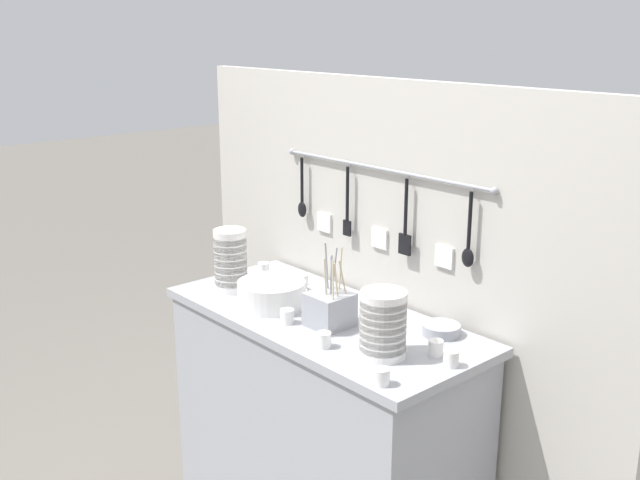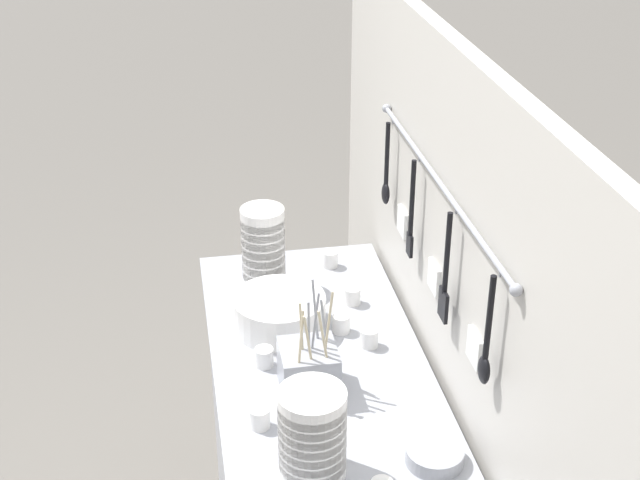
# 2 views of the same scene
# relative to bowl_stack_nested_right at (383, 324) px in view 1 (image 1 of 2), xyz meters

# --- Properties ---
(counter) EXTENTS (1.15, 0.51, 0.87)m
(counter) POSITION_rel_bowl_stack_nested_right_xyz_m (-0.35, 0.08, -0.53)
(counter) COLOR #9EA0A8
(counter) RESTS_ON ground
(back_wall) EXTENTS (1.95, 0.08, 1.63)m
(back_wall) POSITION_rel_bowl_stack_nested_right_xyz_m (-0.35, 0.37, -0.15)
(back_wall) COLOR #BCB7AD
(back_wall) RESTS_ON ground
(bowl_stack_nested_right) EXTENTS (0.14, 0.14, 0.20)m
(bowl_stack_nested_right) POSITION_rel_bowl_stack_nested_right_xyz_m (0.00, 0.00, 0.00)
(bowl_stack_nested_right) COLOR white
(bowl_stack_nested_right) RESTS_ON counter
(bowl_stack_back_corner) EXTENTS (0.12, 0.12, 0.23)m
(bowl_stack_back_corner) POSITION_rel_bowl_stack_nested_right_xyz_m (-0.75, -0.01, 0.01)
(bowl_stack_back_corner) COLOR white
(bowl_stack_back_corner) RESTS_ON counter
(plate_stack) EXTENTS (0.23, 0.23, 0.09)m
(plate_stack) POSITION_rel_bowl_stack_nested_right_xyz_m (-0.53, 0.01, -0.06)
(plate_stack) COLOR white
(plate_stack) RESTS_ON counter
(steel_mixing_bowl) EXTENTS (0.12, 0.12, 0.03)m
(steel_mixing_bowl) POSITION_rel_bowl_stack_nested_right_xyz_m (0.01, 0.25, -0.08)
(steel_mixing_bowl) COLOR #93969E
(steel_mixing_bowl) RESTS_ON counter
(cutlery_caddy) EXTENTS (0.13, 0.13, 0.27)m
(cutlery_caddy) POSITION_rel_bowl_stack_nested_right_xyz_m (-0.27, 0.04, -0.04)
(cutlery_caddy) COLOR #93969E
(cutlery_caddy) RESTS_ON counter
(cup_by_caddy) EXTENTS (0.04, 0.04, 0.05)m
(cup_by_caddy) POSITION_rel_bowl_stack_nested_right_xyz_m (-0.38, -0.05, -0.08)
(cup_by_caddy) COLOR white
(cup_by_caddy) RESTS_ON counter
(cup_mid_row) EXTENTS (0.04, 0.04, 0.05)m
(cup_mid_row) POSITION_rel_bowl_stack_nested_right_xyz_m (0.10, 0.12, -0.08)
(cup_mid_row) COLOR white
(cup_mid_row) RESTS_ON counter
(cup_front_right) EXTENTS (0.04, 0.04, 0.05)m
(cup_front_right) POSITION_rel_bowl_stack_nested_right_xyz_m (-0.41, 0.21, -0.08)
(cup_front_right) COLOR white
(cup_front_right) RESTS_ON counter
(cup_edge_far) EXTENTS (0.04, 0.04, 0.05)m
(cup_edge_far) POSITION_rel_bowl_stack_nested_right_xyz_m (-0.16, -0.09, -0.08)
(cup_edge_far) COLOR white
(cup_edge_far) RESTS_ON counter
(cup_edge_near) EXTENTS (0.04, 0.04, 0.05)m
(cup_edge_near) POSITION_rel_bowl_stack_nested_right_xyz_m (-0.61, 0.21, -0.08)
(cup_edge_near) COLOR white
(cup_edge_near) RESTS_ON counter
(cup_back_right) EXTENTS (0.04, 0.04, 0.05)m
(cup_back_right) POSITION_rel_bowl_stack_nested_right_xyz_m (0.18, 0.10, -0.08)
(cup_back_right) COLOR white
(cup_back_right) RESTS_ON counter
(cup_beside_plates) EXTENTS (0.04, 0.04, 0.05)m
(cup_beside_plates) POSITION_rel_bowl_stack_nested_right_xyz_m (-0.81, 0.19, -0.08)
(cup_beside_plates) COLOR white
(cup_beside_plates) RESTS_ON counter
(cup_front_left) EXTENTS (0.04, 0.04, 0.05)m
(cup_front_left) POSITION_rel_bowl_stack_nested_right_xyz_m (0.13, -0.13, -0.08)
(cup_front_left) COLOR white
(cup_front_left) RESTS_ON counter
(cup_back_left) EXTENTS (0.04, 0.04, 0.05)m
(cup_back_left) POSITION_rel_bowl_stack_nested_right_xyz_m (-0.48, 0.15, -0.08)
(cup_back_left) COLOR white
(cup_back_left) RESTS_ON counter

